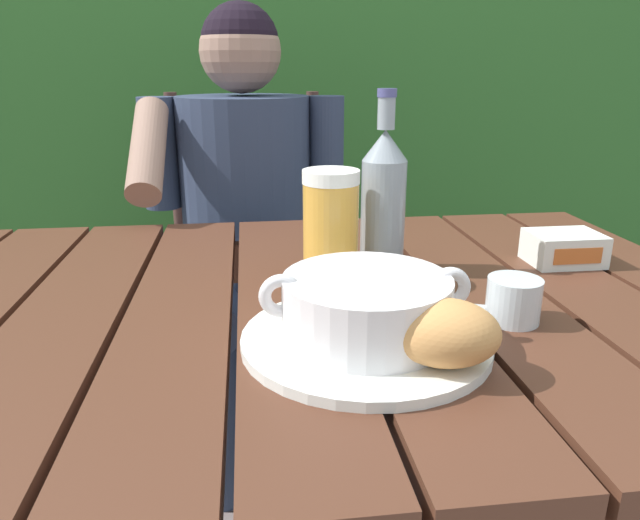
% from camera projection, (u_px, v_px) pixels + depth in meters
% --- Properties ---
extents(dining_table, '(1.28, 0.84, 0.74)m').
position_uv_depth(dining_table, '(288.00, 360.00, 0.83)').
color(dining_table, '#4D2A1B').
rests_on(dining_table, ground_plane).
extents(hedge_backdrop, '(3.95, 0.95, 2.35)m').
position_uv_depth(hedge_backdrop, '(254.00, 53.00, 2.23)').
color(hedge_backdrop, '#2D5F26').
rests_on(hedge_backdrop, ground_plane).
extents(chair_near_diner, '(0.44, 0.41, 0.98)m').
position_uv_depth(chair_near_diner, '(249.00, 271.00, 1.68)').
color(chair_near_diner, '#442B26').
rests_on(chair_near_diner, ground_plane).
extents(person_eating, '(0.48, 0.47, 1.19)m').
position_uv_depth(person_eating, '(246.00, 214.00, 1.43)').
color(person_eating, '#2E3951').
rests_on(person_eating, ground_plane).
extents(serving_plate, '(0.28, 0.28, 0.01)m').
position_uv_depth(serving_plate, '(365.00, 339.00, 0.66)').
color(serving_plate, white).
rests_on(serving_plate, dining_table).
extents(soup_bowl, '(0.24, 0.19, 0.08)m').
position_uv_depth(soup_bowl, '(366.00, 305.00, 0.65)').
color(soup_bowl, white).
rests_on(soup_bowl, serving_plate).
extents(bread_roll, '(0.13, 0.11, 0.07)m').
position_uv_depth(bread_roll, '(444.00, 332.00, 0.59)').
color(bread_roll, tan).
rests_on(bread_roll, serving_plate).
extents(beer_glass, '(0.08, 0.08, 0.17)m').
position_uv_depth(beer_glass, '(331.00, 228.00, 0.83)').
color(beer_glass, gold).
rests_on(beer_glass, dining_table).
extents(beer_bottle, '(0.07, 0.07, 0.27)m').
position_uv_depth(beer_bottle, '(383.00, 199.00, 0.87)').
color(beer_bottle, gray).
rests_on(beer_bottle, dining_table).
extents(water_glass_small, '(0.07, 0.07, 0.06)m').
position_uv_depth(water_glass_small, '(513.00, 300.00, 0.72)').
color(water_glass_small, silver).
rests_on(water_glass_small, dining_table).
extents(butter_tub, '(0.11, 0.09, 0.05)m').
position_uv_depth(butter_tub, '(564.00, 248.00, 0.93)').
color(butter_tub, white).
rests_on(butter_tub, dining_table).
extents(table_knife, '(0.16, 0.08, 0.01)m').
position_uv_depth(table_knife, '(456.00, 306.00, 0.76)').
color(table_knife, silver).
rests_on(table_knife, dining_table).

